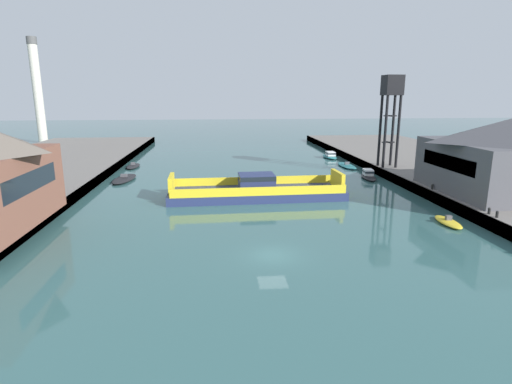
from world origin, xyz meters
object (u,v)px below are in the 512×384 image
(moored_boat_mid_right, at_px, (448,222))
(chain_ferry, at_px, (257,190))
(moored_boat_near_left, at_px, (330,156))
(crane_tower, at_px, (392,97))
(moored_boat_far_left, at_px, (347,166))
(warehouse_shed, at_px, (508,156))
(moored_boat_near_right, at_px, (133,166))
(moored_boat_mid_left, at_px, (124,179))
(smokestack_distant_a, at_px, (37,88))
(moored_boat_far_right, at_px, (368,175))

(moored_boat_mid_right, bearing_deg, chain_ferry, 145.20)
(moored_boat_near_left, relative_size, crane_tower, 0.44)
(chain_ferry, relative_size, crane_tower, 1.54)
(moored_boat_far_left, height_order, warehouse_shed, warehouse_shed)
(moored_boat_mid_right, relative_size, moored_boat_far_left, 0.59)
(chain_ferry, relative_size, moored_boat_far_left, 2.81)
(moored_boat_near_right, bearing_deg, moored_boat_far_left, -4.40)
(chain_ferry, xyz_separation_m, warehouse_shed, (30.87, -5.49, 5.00))
(warehouse_shed, bearing_deg, moored_boat_mid_left, 159.75)
(moored_boat_near_right, height_order, warehouse_shed, warehouse_shed)
(moored_boat_mid_left, bearing_deg, moored_boat_near_left, 27.28)
(moored_boat_mid_left, bearing_deg, warehouse_shed, -20.25)
(moored_boat_mid_left, xyz_separation_m, smokestack_distant_a, (-34.12, 55.87, 15.03))
(crane_tower, relative_size, smokestack_distant_a, 0.53)
(moored_boat_far_left, bearing_deg, moored_boat_near_left, 91.39)
(smokestack_distant_a, bearing_deg, moored_boat_near_left, -25.87)
(moored_boat_mid_left, bearing_deg, moored_boat_mid_right, -34.17)
(chain_ferry, xyz_separation_m, moored_boat_near_right, (-20.98, 25.59, -0.75))
(crane_tower, bearing_deg, warehouse_shed, -70.63)
(moored_boat_mid_left, distance_m, crane_tower, 45.73)
(chain_ferry, relative_size, moored_boat_near_left, 3.49)
(moored_boat_far_left, bearing_deg, chain_ferry, -130.98)
(crane_tower, bearing_deg, moored_boat_far_right, -143.22)
(moored_boat_near_left, height_order, crane_tower, crane_tower)
(chain_ferry, height_order, moored_boat_near_left, chain_ferry)
(moored_boat_near_left, xyz_separation_m, moored_boat_mid_right, (-0.06, -46.90, -0.29))
(moored_boat_far_left, height_order, smokestack_distant_a, smokestack_distant_a)
(moored_boat_mid_left, xyz_separation_m, moored_boat_far_left, (39.56, 9.18, -0.07))
(smokestack_distant_a, bearing_deg, moored_boat_near_right, -52.71)
(moored_boat_near_right, xyz_separation_m, warehouse_shed, (51.84, -31.07, 5.74))
(moored_boat_near_right, bearing_deg, moored_boat_near_left, 11.21)
(moored_boat_near_right, height_order, smokestack_distant_a, smokestack_distant_a)
(moored_boat_near_right, xyz_separation_m, moored_boat_far_left, (40.50, -3.11, -0.03))
(chain_ferry, xyz_separation_m, smokestack_distant_a, (-54.17, 69.17, 14.31))
(crane_tower, bearing_deg, moored_boat_mid_left, -178.57)
(chain_ferry, xyz_separation_m, moored_boat_far_right, (19.52, 11.13, -0.45))
(moored_boat_mid_left, relative_size, crane_tower, 0.56)
(moored_boat_far_left, bearing_deg, crane_tower, -61.68)
(moored_boat_mid_left, distance_m, warehouse_shed, 54.56)
(moored_boat_near_right, distance_m, moored_boat_far_right, 43.00)
(moored_boat_far_right, bearing_deg, crane_tower, 36.78)
(crane_tower, bearing_deg, chain_ferry, -148.93)
(crane_tower, bearing_deg, moored_boat_mid_right, -99.58)
(moored_boat_mid_left, distance_m, moored_boat_far_right, 39.62)
(moored_boat_mid_left, bearing_deg, moored_boat_far_right, -3.13)
(moored_boat_mid_left, height_order, smokestack_distant_a, smokestack_distant_a)
(moored_boat_mid_right, xyz_separation_m, warehouse_shed, (11.67, 7.85, 5.75))
(warehouse_shed, bearing_deg, moored_boat_far_left, 112.09)
(chain_ferry, distance_m, moored_boat_near_left, 38.69)
(moored_boat_near_left, bearing_deg, chain_ferry, -119.84)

